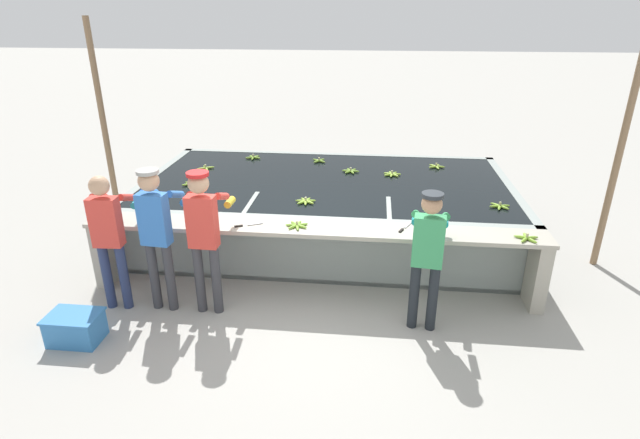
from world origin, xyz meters
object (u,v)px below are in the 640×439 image
object	(u,v)px
worker_1	(157,226)
banana_bunch_floating_1	(253,157)
banana_bunch_floating_5	(306,201)
worker_3	(428,249)
banana_bunch_floating_7	(319,161)
banana_bunch_floating_4	(191,184)
support_post_left	(105,130)
banana_bunch_floating_3	(351,171)
knife_0	(244,225)
banana_bunch_floating_0	(500,206)
worker_2	(204,229)
banana_bunch_ledge_0	(527,238)
banana_bunch_floating_6	(206,168)
banana_bunch_floating_2	(392,174)
crate	(75,328)
support_post_right	(620,152)
banana_bunch_floating_8	(436,166)
banana_bunch_ledge_1	(297,225)
knife_1	(404,228)
worker_0	(109,231)

from	to	relation	value
worker_1	banana_bunch_floating_1	world-z (taller)	worker_1
banana_bunch_floating_1	banana_bunch_floating_5	xyz separation A→B (m)	(1.19, -2.02, -0.00)
worker_3	banana_bunch_floating_7	distance (m)	3.63
banana_bunch_floating_4	support_post_left	bearing A→B (deg)	165.00
banana_bunch_floating_3	knife_0	bearing A→B (deg)	-116.71
banana_bunch_floating_0	banana_bunch_floating_4	bearing A→B (deg)	174.36
worker_2	banana_bunch_ledge_0	bearing A→B (deg)	6.53
banana_bunch_floating_0	banana_bunch_floating_6	world-z (taller)	same
banana_bunch_ledge_0	worker_1	bearing A→B (deg)	-174.42
worker_3	banana_bunch_floating_2	bearing A→B (deg)	96.49
banana_bunch_floating_3	crate	world-z (taller)	banana_bunch_floating_3
banana_bunch_floating_5	support_post_right	size ratio (longest dim) A/B	0.09
banana_bunch_floating_0	banana_bunch_floating_5	world-z (taller)	same
crate	banana_bunch_ledge_0	bearing A→B (deg)	13.54
worker_3	banana_bunch_floating_5	size ratio (longest dim) A/B	5.70
support_post_right	support_post_left	bearing A→B (deg)	175.96
banana_bunch_floating_5	banana_bunch_floating_6	bearing A→B (deg)	143.78
banana_bunch_floating_6	banana_bunch_floating_8	distance (m)	3.74
worker_1	banana_bunch_ledge_1	xyz separation A→B (m)	(1.51, 0.48, -0.13)
worker_2	banana_bunch_floating_8	size ratio (longest dim) A/B	6.20
worker_1	banana_bunch_floating_5	bearing A→B (deg)	40.66
banana_bunch_ledge_0	support_post_right	xyz separation A→B (m)	(1.38, 1.29, 0.68)
banana_bunch_floating_3	knife_0	world-z (taller)	banana_bunch_floating_3
banana_bunch_floating_2	crate	world-z (taller)	banana_bunch_floating_2
worker_3	banana_bunch_floating_3	world-z (taller)	worker_3
crate	banana_bunch_floating_2	bearing A→B (deg)	44.97
banana_bunch_floating_7	crate	distance (m)	4.60
knife_1	knife_0	bearing A→B (deg)	-176.58
banana_bunch_floating_7	banana_bunch_ledge_0	distance (m)	3.88
worker_1	knife_0	world-z (taller)	worker_1
banana_bunch_floating_5	support_post_right	xyz separation A→B (m)	(4.00, 0.40, 0.68)
banana_bunch_floating_0	worker_1	bearing A→B (deg)	-161.01
worker_0	banana_bunch_ledge_0	distance (m)	4.70
banana_bunch_floating_1	crate	size ratio (longest dim) A/B	0.50
knife_1	crate	distance (m)	3.77
worker_1	banana_bunch_floating_8	xyz separation A→B (m)	(3.41, 3.10, -0.13)
banana_bunch_floating_0	banana_bunch_ledge_0	xyz separation A→B (m)	(0.08, -0.99, 0.00)
banana_bunch_floating_1	support_post_right	world-z (taller)	support_post_right
banana_bunch_floating_1	knife_1	size ratio (longest dim) A/B	0.84
banana_bunch_floating_2	banana_bunch_floating_1	bearing A→B (deg)	163.51
banana_bunch_floating_7	support_post_right	world-z (taller)	support_post_right
banana_bunch_floating_1	banana_bunch_floating_0	bearing A→B (deg)	-27.25
banana_bunch_floating_2	banana_bunch_ledge_1	bearing A→B (deg)	-118.69
banana_bunch_ledge_0	worker_3	bearing A→B (deg)	-157.31
banana_bunch_floating_4	support_post_left	world-z (taller)	support_post_left
banana_bunch_floating_4	support_post_right	bearing A→B (deg)	-1.26
worker_2	banana_bunch_floating_4	bearing A→B (deg)	113.87
worker_2	support_post_right	world-z (taller)	support_post_right
worker_2	worker_3	world-z (taller)	worker_2
banana_bunch_floating_7	worker_1	bearing A→B (deg)	-114.51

